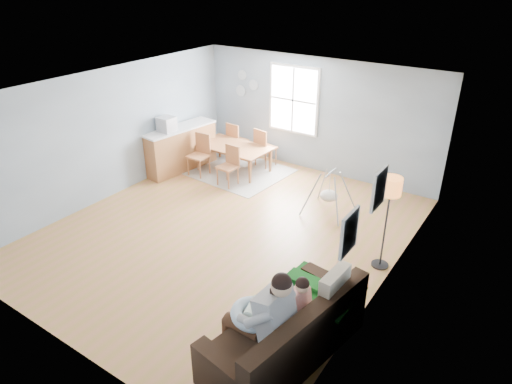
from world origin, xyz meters
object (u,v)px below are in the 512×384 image
Objects in this scene: monitor at (166,124)px; baby_swing at (329,195)px; sofa at (289,336)px; chair_se at (230,163)px; floor_lamp at (390,194)px; toddler at (295,298)px; dining_table at (233,158)px; father at (263,315)px; chair_ne at (263,145)px; storage_cube at (323,318)px; counter at (181,148)px; chair_nw at (235,138)px; chair_sw at (201,151)px.

baby_swing is (4.00, 0.36, -0.84)m from monitor.
sofa is 2.61× the size of chair_se.
sofa is 2.77m from floor_lamp.
dining_table is at bearing 134.46° from toddler.
chair_ne is (-3.43, 5.25, -0.24)m from father.
sofa is 2.64× the size of baby_swing.
storage_cube is 0.28× the size of counter.
chair_ne is 1.09× the size of baby_swing.
toddler is (0.14, 0.52, -0.03)m from father.
toddler is at bearing -47.03° from chair_nw.
chair_sw is (-4.58, 3.56, -0.20)m from toddler.
chair_sw reaches higher than storage_cube.
sofa is 0.59m from father.
toddler is 0.90× the size of chair_sw.
counter is (-0.59, -0.05, -0.03)m from chair_sw.
monitor is (-5.20, 3.14, 0.47)m from toddler.
storage_cube is (0.37, 0.92, -0.55)m from father.
chair_sw is at bearing -130.64° from chair_ne.
father is 6.26m from monitor.
father is 5.33m from chair_se.
dining_table is 1.80× the size of chair_sw.
counter reaches higher than chair_nw.
sofa is 2.41× the size of chair_sw.
sofa is at bearing -96.37° from floor_lamp.
dining_table is at bearing -130.01° from chair_ne.
toddler is 0.98× the size of chair_se.
chair_nw reaches higher than sofa.
chair_sw reaches higher than sofa.
dining_table is at bearing 48.74° from chair_sw.
counter is at bearing -147.38° from dining_table.
chair_sw is at bearing -128.78° from dining_table.
storage_cube is 1.51× the size of monitor.
sofa is at bearing -44.22° from dining_table.
chair_se is 2.46× the size of monitor.
chair_nw is at bearing 158.31° from baby_swing.
chair_ne is 2.37m from monitor.
toddler is 5.06m from chair_se.
monitor reaches higher than chair_sw.
father is 1.59× the size of chair_nw.
dining_table is 0.81m from chair_nw.
chair_nw is (-0.82, 1.32, 0.02)m from chair_se.
father reaches higher than monitor.
storage_cube is 3.42m from baby_swing.
dining_table is (-3.92, 4.66, -0.49)m from father.
baby_swing is at bearing -27.41° from chair_ne.
father is at bearing -50.86° from chair_nw.
baby_swing is at bearing -21.69° from chair_nw.
monitor is 4.10m from baby_swing.
chair_sw reaches higher than dining_table.
chair_ne is at bearing -4.61° from chair_nw.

